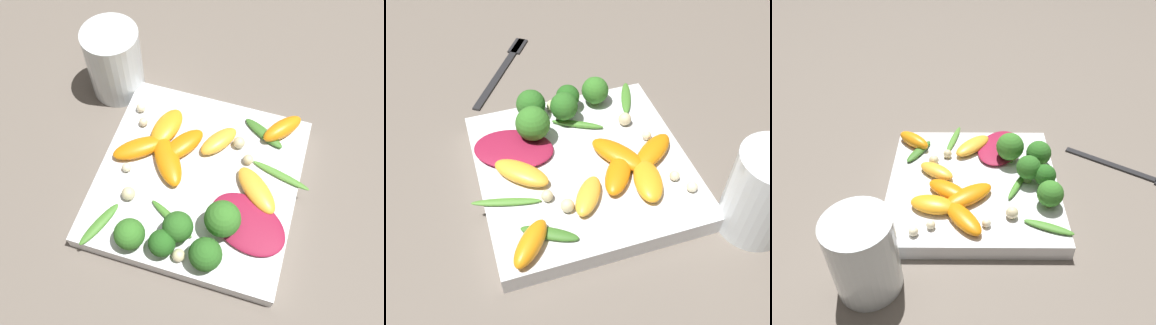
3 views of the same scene
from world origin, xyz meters
The scene contains 28 objects.
ground_plane centered at (0.00, 0.00, 0.00)m, with size 2.40×2.40×0.00m, color #6B6056.
plate centered at (0.00, 0.00, 0.01)m, with size 0.26×0.26×0.02m.
drinking_glass centered at (-0.16, 0.13, 0.06)m, with size 0.08×0.08×0.11m.
fork centered at (0.04, -0.27, 0.00)m, with size 0.12×0.17×0.01m.
radicchio_leaf_0 centered at (0.08, -0.05, 0.03)m, with size 0.12×0.10×0.01m.
orange_segment_0 centered at (0.08, 0.00, 0.03)m, with size 0.07×0.07×0.02m.
orange_segment_1 centered at (-0.04, 0.01, 0.03)m, with size 0.07×0.08×0.02m.
orange_segment_2 centered at (-0.06, 0.06, 0.03)m, with size 0.05×0.07×0.02m.
orange_segment_3 centered at (-0.09, 0.01, 0.03)m, with size 0.07×0.07×0.02m.
orange_segment_4 centered at (0.09, 0.10, 0.04)m, with size 0.06×0.06×0.02m.
orange_segment_5 centered at (0.01, 0.06, 0.03)m, with size 0.05×0.06×0.02m.
orange_segment_6 centered at (-0.03, 0.04, 0.03)m, with size 0.06×0.07×0.02m.
broccoli_floret_0 centered at (-0.05, -0.11, 0.05)m, with size 0.04×0.04×0.04m.
broccoli_floret_1 centered at (0.04, -0.10, 0.05)m, with size 0.04×0.04×0.04m.
broccoli_floret_2 centered at (0.05, -0.06, 0.05)m, with size 0.04×0.04×0.05m.
broccoli_floret_3 centered at (0.00, -0.08, 0.05)m, with size 0.04×0.04×0.04m.
broccoli_floret_4 centered at (-0.01, -0.10, 0.05)m, with size 0.03×0.03×0.04m.
arugula_sprig_0 centered at (-0.01, -0.07, 0.03)m, with size 0.07×0.04×0.01m.
arugula_sprig_1 centered at (0.07, 0.09, 0.03)m, with size 0.06×0.04×0.01m.
arugula_sprig_2 centered at (0.10, 0.03, 0.03)m, with size 0.08×0.03×0.01m.
arugula_sprig_3 centered at (-0.10, -0.10, 0.03)m, with size 0.04×0.07×0.01m.
macadamia_nut_0 centered at (-0.11, 0.08, 0.03)m, with size 0.01×0.01×0.01m.
macadamia_nut_1 centered at (0.04, 0.06, 0.03)m, with size 0.02×0.02×0.02m.
macadamia_nut_2 centered at (-0.08, -0.05, 0.03)m, with size 0.02×0.02×0.02m.
macadamia_nut_3 centered at (-0.09, -0.02, 0.03)m, with size 0.01×0.01×0.01m.
macadamia_nut_4 centered at (0.01, -0.11, 0.03)m, with size 0.02×0.02×0.02m.
macadamia_nut_5 centered at (-0.10, 0.06, 0.03)m, with size 0.01×0.01×0.01m.
macadamia_nut_6 centered at (0.06, 0.04, 0.03)m, with size 0.01×0.01×0.01m.
Camera 3 is at (-0.43, 0.01, 0.41)m, focal length 35.00 mm.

